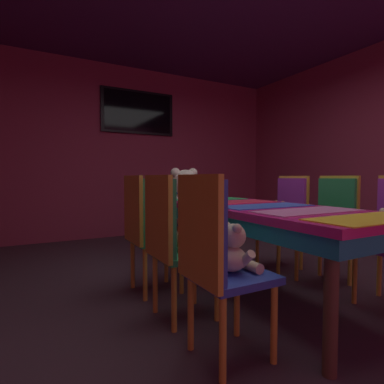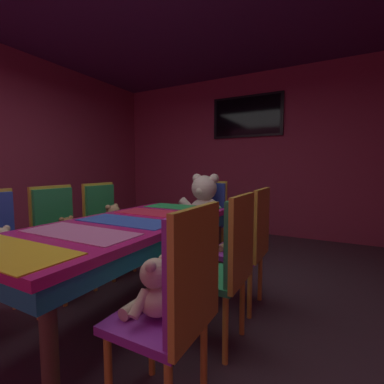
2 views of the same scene
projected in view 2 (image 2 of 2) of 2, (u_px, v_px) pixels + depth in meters
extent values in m
plane|color=#3F2D38|center=(128.00, 314.00, 2.11)|extent=(7.90, 7.90, 0.00)
cube|color=#99334C|center=(248.00, 154.00, 4.80)|extent=(5.20, 0.12, 2.80)
cube|color=#C61E72|center=(126.00, 225.00, 2.05)|extent=(0.90, 2.00, 0.05)
cube|color=teal|center=(126.00, 234.00, 2.06)|extent=(0.88, 1.96, 0.10)
cylinder|color=#4C3826|center=(218.00, 248.00, 2.69)|extent=(0.07, 0.07, 0.69)
cylinder|color=#4C3826|center=(50.00, 361.00, 1.11)|extent=(0.07, 0.07, 0.69)
cylinder|color=#4C3826|center=(155.00, 239.00, 3.05)|extent=(0.07, 0.07, 0.69)
cube|color=yellow|center=(6.00, 251.00, 1.30)|extent=(0.77, 0.32, 0.01)
cube|color=pink|center=(80.00, 233.00, 1.67)|extent=(0.77, 0.32, 0.01)
cube|color=blue|center=(126.00, 221.00, 2.05)|extent=(0.77, 0.32, 0.01)
cube|color=#E52D4C|center=(158.00, 213.00, 2.42)|extent=(0.77, 0.32, 0.01)
cube|color=green|center=(182.00, 207.00, 2.80)|extent=(0.77, 0.32, 0.01)
cube|color=#2D47B2|center=(1.00, 266.00, 1.94)|extent=(0.40, 0.40, 0.04)
cylinder|color=gold|center=(38.00, 292.00, 2.02)|extent=(0.04, 0.04, 0.42)
cylinder|color=gold|center=(14.00, 284.00, 2.17)|extent=(0.04, 0.04, 0.42)
ellipsoid|color=beige|center=(0.00, 253.00, 1.93)|extent=(0.17, 0.17, 0.13)
sphere|color=beige|center=(1.00, 237.00, 1.91)|extent=(0.13, 0.13, 0.13)
sphere|color=#FDDCAD|center=(4.00, 239.00, 1.89)|extent=(0.05, 0.05, 0.05)
sphere|color=beige|center=(7.00, 229.00, 1.96)|extent=(0.05, 0.05, 0.05)
cylinder|color=beige|center=(15.00, 249.00, 1.99)|extent=(0.05, 0.12, 0.11)
cylinder|color=beige|center=(16.00, 260.00, 1.92)|extent=(0.06, 0.13, 0.06)
cylinder|color=beige|center=(2.00, 264.00, 1.84)|extent=(0.06, 0.13, 0.06)
cube|color=#268C4C|center=(67.00, 247.00, 2.42)|extent=(0.40, 0.40, 0.04)
cube|color=#268C4C|center=(53.00, 216.00, 2.48)|extent=(0.05, 0.38, 0.50)
cube|color=gold|center=(52.00, 215.00, 2.49)|extent=(0.03, 0.41, 0.55)
cylinder|color=gold|center=(95.00, 269.00, 2.50)|extent=(0.04, 0.04, 0.42)
cylinder|color=gold|center=(64.00, 281.00, 2.22)|extent=(0.04, 0.04, 0.42)
cylinder|color=gold|center=(72.00, 263.00, 2.65)|extent=(0.04, 0.04, 0.42)
cylinder|color=gold|center=(41.00, 274.00, 2.37)|extent=(0.04, 0.04, 0.42)
ellipsoid|color=olive|center=(67.00, 237.00, 2.41)|extent=(0.16, 0.16, 0.13)
sphere|color=olive|center=(68.00, 224.00, 2.39)|extent=(0.13, 0.13, 0.13)
sphere|color=#AE7747|center=(71.00, 226.00, 2.37)|extent=(0.05, 0.05, 0.05)
sphere|color=olive|center=(71.00, 218.00, 2.44)|extent=(0.05, 0.05, 0.05)
sphere|color=olive|center=(62.00, 220.00, 2.35)|extent=(0.05, 0.05, 0.05)
cylinder|color=olive|center=(77.00, 234.00, 2.46)|extent=(0.04, 0.11, 0.11)
cylinder|color=olive|center=(61.00, 238.00, 2.32)|extent=(0.04, 0.11, 0.11)
cylinder|color=olive|center=(79.00, 242.00, 2.40)|extent=(0.05, 0.12, 0.05)
cylinder|color=olive|center=(71.00, 244.00, 2.33)|extent=(0.05, 0.12, 0.05)
cube|color=#268C4C|center=(113.00, 234.00, 2.90)|extent=(0.40, 0.40, 0.04)
cube|color=#268C4C|center=(100.00, 208.00, 2.96)|extent=(0.05, 0.38, 0.50)
cube|color=gold|center=(99.00, 208.00, 2.97)|extent=(0.03, 0.41, 0.55)
cylinder|color=gold|center=(134.00, 253.00, 2.98)|extent=(0.04, 0.04, 0.42)
cylinder|color=gold|center=(114.00, 261.00, 2.70)|extent=(0.04, 0.04, 0.42)
cylinder|color=gold|center=(113.00, 249.00, 3.13)|extent=(0.04, 0.04, 0.42)
cylinder|color=gold|center=(91.00, 256.00, 2.85)|extent=(0.04, 0.04, 0.42)
ellipsoid|color=tan|center=(112.00, 224.00, 2.89)|extent=(0.19, 0.19, 0.15)
sphere|color=tan|center=(113.00, 212.00, 2.87)|extent=(0.15, 0.15, 0.15)
sphere|color=tan|center=(117.00, 214.00, 2.85)|extent=(0.06, 0.06, 0.06)
sphere|color=tan|center=(116.00, 206.00, 2.92)|extent=(0.06, 0.06, 0.06)
sphere|color=tan|center=(108.00, 207.00, 2.82)|extent=(0.06, 0.06, 0.06)
cylinder|color=tan|center=(121.00, 222.00, 2.95)|extent=(0.05, 0.13, 0.12)
cylinder|color=tan|center=(109.00, 225.00, 2.79)|extent=(0.05, 0.13, 0.12)
cylinder|color=tan|center=(124.00, 229.00, 2.88)|extent=(0.06, 0.14, 0.06)
cylinder|color=tan|center=(118.00, 231.00, 2.79)|extent=(0.06, 0.14, 0.06)
cube|color=purple|center=(158.00, 320.00, 1.24)|extent=(0.40, 0.40, 0.04)
cube|color=purple|center=(192.00, 271.00, 1.14)|extent=(0.05, 0.38, 0.50)
cube|color=gold|center=(197.00, 272.00, 1.13)|extent=(0.03, 0.41, 0.55)
cylinder|color=gold|center=(204.00, 357.00, 1.33)|extent=(0.04, 0.04, 0.42)
cylinder|color=gold|center=(152.00, 338.00, 1.48)|extent=(0.04, 0.04, 0.42)
cylinder|color=gold|center=(108.00, 377.00, 1.20)|extent=(0.04, 0.04, 0.42)
ellipsoid|color=beige|center=(158.00, 300.00, 1.24)|extent=(0.17, 0.17, 0.14)
sphere|color=beige|center=(155.00, 273.00, 1.23)|extent=(0.14, 0.14, 0.14)
sphere|color=#FDDCAD|center=(147.00, 274.00, 1.26)|extent=(0.05, 0.05, 0.05)
sphere|color=beige|center=(150.00, 266.00, 1.18)|extent=(0.05, 0.05, 0.05)
sphere|color=beige|center=(164.00, 259.00, 1.27)|extent=(0.05, 0.05, 0.05)
cylinder|color=beige|center=(140.00, 304.00, 1.18)|extent=(0.05, 0.12, 0.11)
cylinder|color=beige|center=(162.00, 288.00, 1.33)|extent=(0.05, 0.12, 0.11)
cylinder|color=beige|center=(132.00, 308.00, 1.25)|extent=(0.06, 0.13, 0.06)
cylinder|color=beige|center=(145.00, 300.00, 1.33)|extent=(0.06, 0.13, 0.06)
cube|color=#268C4C|center=(212.00, 276.00, 1.75)|extent=(0.40, 0.40, 0.04)
cube|color=#268C4C|center=(239.00, 239.00, 1.65)|extent=(0.05, 0.38, 0.50)
cube|color=gold|center=(242.00, 240.00, 1.64)|extent=(0.03, 0.41, 0.55)
cylinder|color=gold|center=(242.00, 305.00, 1.84)|extent=(0.04, 0.04, 0.42)
cylinder|color=gold|center=(225.00, 329.00, 1.56)|extent=(0.04, 0.04, 0.42)
cylinder|color=gold|center=(200.00, 294.00, 1.99)|extent=(0.04, 0.04, 0.42)
cylinder|color=gold|center=(178.00, 315.00, 1.71)|extent=(0.04, 0.04, 0.42)
cube|color=purple|center=(237.00, 253.00, 2.24)|extent=(0.40, 0.40, 0.04)
cube|color=purple|center=(259.00, 223.00, 2.13)|extent=(0.05, 0.38, 0.50)
cube|color=gold|center=(262.00, 223.00, 2.12)|extent=(0.03, 0.41, 0.55)
cylinder|color=gold|center=(260.00, 276.00, 2.32)|extent=(0.04, 0.04, 0.42)
cylinder|color=gold|center=(250.00, 291.00, 2.04)|extent=(0.04, 0.04, 0.42)
cylinder|color=gold|center=(225.00, 270.00, 2.47)|extent=(0.04, 0.04, 0.42)
cylinder|color=gold|center=(211.00, 283.00, 2.19)|extent=(0.04, 0.04, 0.42)
ellipsoid|color=#9E7247|center=(237.00, 242.00, 2.23)|extent=(0.16, 0.16, 0.13)
sphere|color=#9E7247|center=(235.00, 228.00, 2.23)|extent=(0.13, 0.13, 0.13)
sphere|color=tan|center=(230.00, 229.00, 2.25)|extent=(0.05, 0.05, 0.05)
sphere|color=#9E7247|center=(235.00, 224.00, 2.17)|extent=(0.05, 0.05, 0.05)
sphere|color=#9E7247|center=(239.00, 221.00, 2.26)|extent=(0.05, 0.05, 0.05)
cylinder|color=#9E7247|center=(230.00, 242.00, 2.17)|extent=(0.05, 0.12, 0.11)
cylinder|color=#9E7247|center=(236.00, 238.00, 2.32)|extent=(0.05, 0.12, 0.11)
cylinder|color=#9E7247|center=(223.00, 247.00, 2.25)|extent=(0.06, 0.12, 0.06)
cylinder|color=#9E7247|center=(227.00, 244.00, 2.32)|extent=(0.06, 0.12, 0.06)
cube|color=#2D47B2|center=(205.00, 225.00, 3.32)|extent=(0.40, 0.40, 0.04)
cube|color=#2D47B2|center=(211.00, 202.00, 3.46)|extent=(0.38, 0.05, 0.50)
cube|color=gold|center=(212.00, 202.00, 3.48)|extent=(0.41, 0.03, 0.55)
cylinder|color=gold|center=(222.00, 242.00, 3.41)|extent=(0.04, 0.04, 0.42)
cylinder|color=gold|center=(212.00, 249.00, 3.13)|extent=(0.04, 0.04, 0.42)
cylinder|color=gold|center=(199.00, 239.00, 3.56)|extent=(0.04, 0.04, 0.42)
cylinder|color=gold|center=(188.00, 245.00, 3.28)|extent=(0.04, 0.04, 0.42)
ellipsoid|color=silver|center=(205.00, 210.00, 3.31)|extent=(0.39, 0.39, 0.31)
sphere|color=silver|center=(204.00, 188.00, 3.25)|extent=(0.31, 0.31, 0.31)
sphere|color=white|center=(200.00, 191.00, 3.16)|extent=(0.12, 0.12, 0.12)
sphere|color=silver|center=(214.00, 179.00, 3.22)|extent=(0.12, 0.12, 0.12)
sphere|color=silver|center=(197.00, 178.00, 3.33)|extent=(0.12, 0.12, 0.12)
cylinder|color=silver|center=(217.00, 210.00, 3.14)|extent=(0.27, 0.11, 0.26)
cylinder|color=silver|center=(189.00, 208.00, 3.32)|extent=(0.27, 0.11, 0.26)
cylinder|color=silver|center=(204.00, 223.00, 3.05)|extent=(0.29, 0.13, 0.13)
cylinder|color=silver|center=(188.00, 221.00, 3.14)|extent=(0.29, 0.13, 0.13)
cube|color=black|center=(247.00, 116.00, 4.67)|extent=(1.23, 0.05, 0.71)
cube|color=black|center=(247.00, 116.00, 4.65)|extent=(1.13, 0.01, 0.64)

